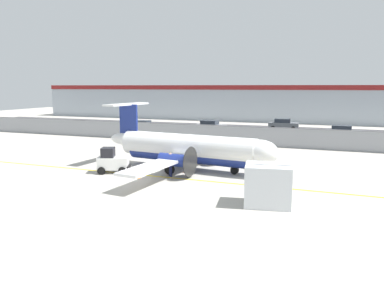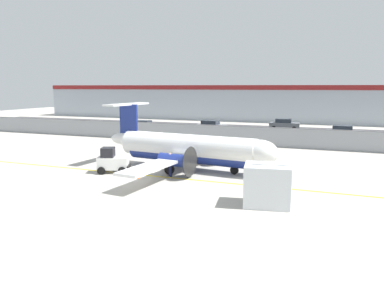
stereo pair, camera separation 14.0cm
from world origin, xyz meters
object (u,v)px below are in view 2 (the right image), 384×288
object	(u,v)px
parked_car_2	(284,124)
parked_car_3	(343,132)
commuter_airplane	(190,149)
traffic_cone_near_right	(137,174)
baggage_tug	(112,161)
ground_crew_worker	(170,163)
parked_car_1	(211,126)
cargo_container	(267,185)
traffic_cone_near_left	(186,168)
parked_car_0	(143,126)

from	to	relation	value
parked_car_2	parked_car_3	world-z (taller)	same
commuter_airplane	traffic_cone_near_right	size ratio (longest dim) A/B	25.12
baggage_tug	ground_crew_worker	bearing A→B (deg)	-15.15
parked_car_1	parked_car_3	size ratio (longest dim) A/B	1.02
ground_crew_worker	traffic_cone_near_right	distance (m)	2.43
cargo_container	parked_car_1	distance (m)	31.53
traffic_cone_near_right	parked_car_2	xyz separation A→B (m)	(5.82, 32.49, 0.58)
baggage_tug	cargo_container	xyz separation A→B (m)	(11.94, -3.55, 0.24)
cargo_container	commuter_airplane	bearing A→B (deg)	126.95
ground_crew_worker	traffic_cone_near_right	xyz separation A→B (m)	(-1.93, -1.32, -0.64)
baggage_tug	cargo_container	distance (m)	12.46
parked_car_1	parked_car_2	xyz separation A→B (m)	(8.98, 6.32, 0.00)
traffic_cone_near_left	parked_car_0	size ratio (longest dim) A/B	0.15
commuter_airplane	ground_crew_worker	world-z (taller)	commuter_airplane
commuter_airplane	ground_crew_worker	size ratio (longest dim) A/B	9.46
baggage_tug	parked_car_1	bearing A→B (deg)	69.86
commuter_airplane	cargo_container	size ratio (longest dim) A/B	5.97
traffic_cone_near_left	parked_car_3	world-z (taller)	parked_car_3
traffic_cone_near_left	ground_crew_worker	bearing A→B (deg)	-111.17
baggage_tug	cargo_container	bearing A→B (deg)	-38.19
parked_car_0	baggage_tug	bearing A→B (deg)	-67.75
baggage_tug	parked_car_3	bearing A→B (deg)	35.12
baggage_tug	ground_crew_worker	xyz separation A→B (m)	(4.44, 0.50, 0.10)
cargo_container	parked_car_3	world-z (taller)	cargo_container
baggage_tug	parked_car_1	size ratio (longest dim) A/B	0.59
traffic_cone_near_right	cargo_container	bearing A→B (deg)	-16.19
parked_car_0	parked_car_1	size ratio (longest dim) A/B	0.97
traffic_cone_near_left	parked_car_2	size ratio (longest dim) A/B	0.15
cargo_container	parked_car_3	size ratio (longest dim) A/B	0.63
ground_crew_worker	parked_car_3	world-z (taller)	same
traffic_cone_near_right	parked_car_0	distance (m)	25.62
baggage_tug	traffic_cone_near_right	xyz separation A→B (m)	(2.51, -0.82, -0.54)
commuter_airplane	parked_car_0	size ratio (longest dim) A/B	3.81
cargo_container	parked_car_1	world-z (taller)	cargo_container
ground_crew_worker	traffic_cone_near_left	xyz separation A→B (m)	(0.60, 1.56, -0.64)
commuter_airplane	traffic_cone_near_left	xyz separation A→B (m)	(0.11, -1.09, -1.29)
parked_car_0	ground_crew_worker	bearing A→B (deg)	-58.04
baggage_tug	traffic_cone_near_right	world-z (taller)	baggage_tug
parked_car_1	parked_car_3	xyz separation A→B (m)	(16.79, -0.75, 0.00)
traffic_cone_near_left	parked_car_2	xyz separation A→B (m)	(3.28, 29.61, 0.58)
baggage_tug	ground_crew_worker	distance (m)	4.47
traffic_cone_near_right	parked_car_3	world-z (taller)	parked_car_3
traffic_cone_near_left	cargo_container	bearing A→B (deg)	-39.17
parked_car_1	parked_car_3	distance (m)	16.81
traffic_cone_near_left	parked_car_3	distance (m)	25.12
baggage_tug	traffic_cone_near_right	distance (m)	2.69
parked_car_1	parked_car_3	world-z (taller)	same
ground_crew_worker	cargo_container	bearing A→B (deg)	-71.63
ground_crew_worker	parked_car_2	distance (m)	31.41
commuter_airplane	parked_car_2	distance (m)	28.73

